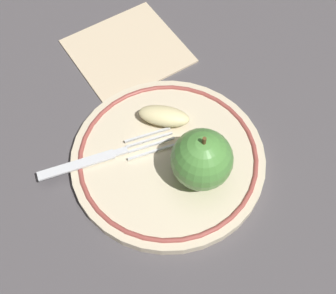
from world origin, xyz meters
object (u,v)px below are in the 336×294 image
at_px(plate, 168,159).
at_px(apple_red_whole, 202,160).
at_px(fork, 103,157).
at_px(napkin_folded, 128,50).
at_px(apple_slice_front, 164,116).

height_order(plate, apple_red_whole, apple_red_whole).
distance_m(fork, napkin_folded, 0.19).
relative_size(plate, fork, 1.44).
bearing_deg(fork, apple_red_whole, -31.33).
bearing_deg(plate, apple_slice_front, -126.08).
height_order(apple_slice_front, fork, apple_slice_front).
bearing_deg(plate, fork, -39.83).
height_order(plate, fork, fork).
relative_size(apple_red_whole, napkin_folded, 0.53).
bearing_deg(apple_red_whole, plate, -76.38).
distance_m(apple_red_whole, apple_slice_front, 0.09).
bearing_deg(plate, napkin_folded, -114.16).
height_order(apple_red_whole, napkin_folded, apple_red_whole).
bearing_deg(napkin_folded, apple_red_whole, 72.87).
height_order(apple_red_whole, apple_slice_front, apple_red_whole).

